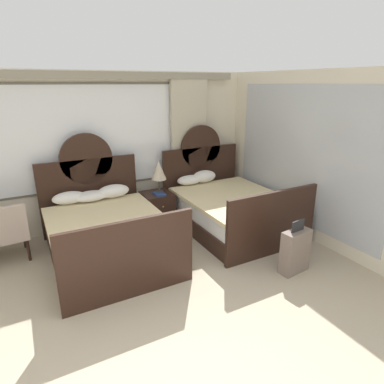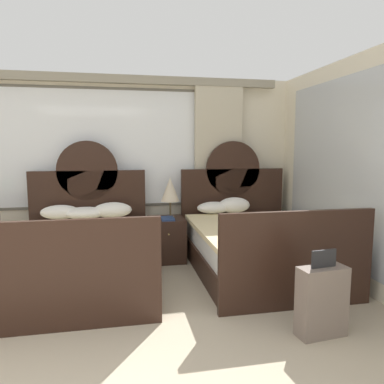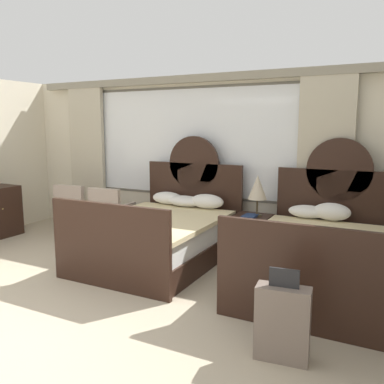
# 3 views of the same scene
# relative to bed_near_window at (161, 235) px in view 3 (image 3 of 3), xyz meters

# --- Properties ---
(wall_back_window) EXTENTS (6.59, 0.22, 2.70)m
(wall_back_window) POSITION_rel_bed_near_window_xyz_m (-0.15, 1.23, 1.05)
(wall_back_window) COLOR beige
(wall_back_window) RESTS_ON ground_plane
(bed_near_window) EXTENTS (1.65, 2.23, 1.73)m
(bed_near_window) POSITION_rel_bed_near_window_xyz_m (0.00, 0.00, 0.00)
(bed_near_window) COLOR black
(bed_near_window) RESTS_ON ground_plane
(bed_near_mirror) EXTENTS (1.65, 2.23, 1.73)m
(bed_near_mirror) POSITION_rel_bed_near_window_xyz_m (2.19, -0.01, -0.01)
(bed_near_mirror) COLOR black
(bed_near_mirror) RESTS_ON ground_plane
(nightstand_between_beds) EXTENTS (0.52, 0.54, 0.62)m
(nightstand_between_beds) POSITION_rel_bed_near_window_xyz_m (1.10, 0.69, -0.06)
(nightstand_between_beds) COLOR black
(nightstand_between_beds) RESTS_ON ground_plane
(table_lamp_on_nightstand) EXTENTS (0.27, 0.27, 0.58)m
(table_lamp_on_nightstand) POSITION_rel_bed_near_window_xyz_m (1.16, 0.71, 0.65)
(table_lamp_on_nightstand) COLOR brown
(table_lamp_on_nightstand) RESTS_ON nightstand_between_beds
(book_on_nightstand) EXTENTS (0.18, 0.26, 0.03)m
(book_on_nightstand) POSITION_rel_bed_near_window_xyz_m (1.10, 0.58, 0.26)
(book_on_nightstand) COLOR navy
(book_on_nightstand) RESTS_ON nightstand_between_beds
(armchair_by_window_left) EXTENTS (0.62, 0.62, 0.89)m
(armchair_by_window_left) POSITION_rel_bed_near_window_xyz_m (-1.32, 0.54, 0.11)
(armchair_by_window_left) COLOR #B29E8E
(armchair_by_window_left) RESTS_ON ground_plane
(armchair_by_window_centre) EXTENTS (0.63, 0.63, 0.89)m
(armchair_by_window_centre) POSITION_rel_bed_near_window_xyz_m (-2.08, 0.54, 0.11)
(armchair_by_window_centre) COLOR #B29E8E
(armchair_by_window_centre) RESTS_ON ground_plane
(suitcase_on_floor) EXTENTS (0.45, 0.23, 0.77)m
(suitcase_on_floor) POSITION_rel_bed_near_window_xyz_m (2.16, -1.66, -0.06)
(suitcase_on_floor) COLOR #75665B
(suitcase_on_floor) RESTS_ON ground_plane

